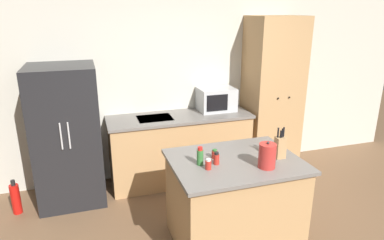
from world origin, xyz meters
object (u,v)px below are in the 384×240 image
(pantry_cabinet, at_px, (272,96))
(microwave, at_px, (216,99))
(spice_bottle_green_herb, at_px, (200,157))
(knife_block, at_px, (280,147))
(kettle, at_px, (267,156))
(refrigerator, at_px, (67,135))
(fire_extinguisher, at_px, (16,199))
(spice_bottle_short_red, at_px, (215,154))
(spice_bottle_amber_oil, at_px, (208,164))
(spice_bottle_tall_dark, at_px, (216,159))

(pantry_cabinet, height_order, microwave, pantry_cabinet)
(microwave, bearing_deg, spice_bottle_green_herb, -116.47)
(knife_block, distance_m, kettle, 0.27)
(refrigerator, distance_m, spice_bottle_green_herb, 1.81)
(knife_block, xyz_separation_m, fire_extinguisher, (-2.60, 1.27, -0.82))
(spice_bottle_short_red, height_order, spice_bottle_green_herb, spice_bottle_green_herb)
(pantry_cabinet, relative_size, spice_bottle_amber_oil, 21.95)
(microwave, distance_m, knife_block, 1.60)
(kettle, distance_m, fire_extinguisher, 2.88)
(refrigerator, height_order, spice_bottle_short_red, refrigerator)
(knife_block, distance_m, spice_bottle_green_herb, 0.78)
(microwave, height_order, spice_bottle_short_red, microwave)
(spice_bottle_tall_dark, bearing_deg, spice_bottle_amber_oil, -144.67)
(knife_block, relative_size, spice_bottle_short_red, 3.44)
(knife_block, relative_size, kettle, 1.22)
(knife_block, relative_size, spice_bottle_green_herb, 1.74)
(pantry_cabinet, distance_m, fire_extinguisher, 3.50)
(microwave, xyz_separation_m, knife_block, (0.03, -1.59, -0.07))
(knife_block, bearing_deg, microwave, 90.96)
(kettle, relative_size, fire_extinguisher, 0.60)
(spice_bottle_amber_oil, relative_size, spice_bottle_green_herb, 0.56)
(kettle, bearing_deg, spice_bottle_amber_oil, 166.65)
(microwave, xyz_separation_m, kettle, (-0.20, -1.74, -0.07))
(microwave, xyz_separation_m, spice_bottle_tall_dark, (-0.60, -1.54, -0.13))
(spice_bottle_green_herb, bearing_deg, microwave, 63.53)
(knife_block, height_order, kettle, knife_block)
(spice_bottle_amber_oil, bearing_deg, spice_bottle_tall_dark, 35.33)
(pantry_cabinet, distance_m, spice_bottle_short_red, 1.92)
(refrigerator, height_order, kettle, refrigerator)
(spice_bottle_green_herb, xyz_separation_m, fire_extinguisher, (-1.82, 1.18, -0.79))
(microwave, relative_size, spice_bottle_tall_dark, 4.11)
(microwave, xyz_separation_m, spice_bottle_amber_oil, (-0.71, -1.62, -0.14))
(microwave, distance_m, spice_bottle_tall_dark, 1.66)
(spice_bottle_amber_oil, height_order, fire_extinguisher, spice_bottle_amber_oil)
(microwave, height_order, fire_extinguisher, microwave)
(spice_bottle_tall_dark, bearing_deg, refrigerator, 134.26)
(spice_bottle_short_red, height_order, kettle, kettle)
(spice_bottle_green_herb, distance_m, fire_extinguisher, 2.31)
(microwave, distance_m, spice_bottle_green_herb, 1.69)
(pantry_cabinet, bearing_deg, knife_block, -117.37)
(spice_bottle_amber_oil, distance_m, spice_bottle_green_herb, 0.12)
(spice_bottle_tall_dark, relative_size, spice_bottle_amber_oil, 1.20)
(knife_block, distance_m, fire_extinguisher, 3.01)
(spice_bottle_amber_oil, bearing_deg, fire_extinguisher, 145.16)
(spice_bottle_short_red, bearing_deg, spice_bottle_green_herb, -152.14)
(pantry_cabinet, bearing_deg, kettle, -121.23)
(pantry_cabinet, bearing_deg, spice_bottle_short_red, -136.09)
(pantry_cabinet, xyz_separation_m, spice_bottle_tall_dark, (-1.41, -1.46, -0.14))
(kettle, height_order, fire_extinguisher, kettle)
(pantry_cabinet, bearing_deg, fire_extinguisher, -175.99)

